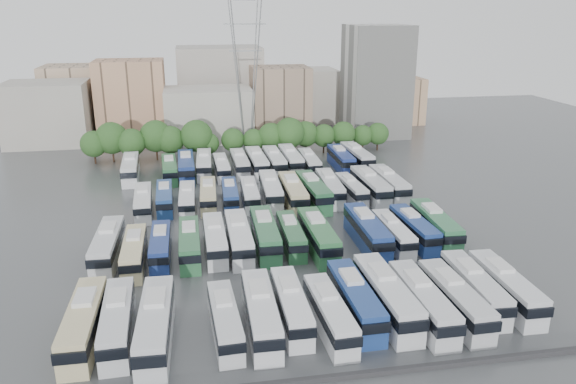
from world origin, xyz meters
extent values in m
plane|color=#424447|center=(0.00, 0.00, 0.00)|extent=(220.00, 220.00, 0.00)
cube|color=#2D2D30|center=(0.00, -33.00, 0.25)|extent=(56.00, 0.50, 0.50)
cylinder|color=black|center=(-29.59, 42.02, 1.10)|extent=(0.36, 0.36, 2.19)
sphere|color=#234C1E|center=(-29.59, 42.02, 4.07)|extent=(5.26, 5.26, 5.26)
cylinder|color=black|center=(-26.13, 42.75, 1.34)|extent=(0.36, 0.36, 2.67)
sphere|color=#234C1E|center=(-26.13, 42.75, 4.97)|extent=(6.42, 6.42, 6.42)
cylinder|color=black|center=(-22.13, 41.25, 1.15)|extent=(0.36, 0.36, 2.30)
sphere|color=#234C1E|center=(-22.13, 41.25, 4.26)|extent=(5.51, 5.51, 5.51)
cylinder|color=black|center=(-17.48, 42.83, 1.35)|extent=(0.36, 0.36, 2.70)
sphere|color=#234C1E|center=(-17.48, 42.83, 5.02)|extent=(6.49, 6.49, 6.49)
cylinder|color=black|center=(-14.57, 41.82, 1.17)|extent=(0.36, 0.36, 2.35)
sphere|color=#234C1E|center=(-14.57, 41.82, 4.36)|extent=(5.64, 5.64, 5.64)
cylinder|color=black|center=(-9.30, 41.32, 1.36)|extent=(0.36, 0.36, 2.72)
sphere|color=#234C1E|center=(-9.30, 41.32, 5.06)|extent=(6.54, 6.54, 6.54)
cylinder|color=black|center=(-6.93, 41.60, 0.90)|extent=(0.36, 0.36, 1.80)
sphere|color=#234C1E|center=(-6.93, 41.60, 3.35)|extent=(4.32, 4.32, 4.32)
cylinder|color=black|center=(-1.91, 42.19, 1.01)|extent=(0.36, 0.36, 2.01)
sphere|color=#234C1E|center=(-1.91, 42.19, 3.74)|extent=(4.83, 4.83, 4.83)
cylinder|color=black|center=(2.44, 41.90, 0.97)|extent=(0.36, 0.36, 1.93)
sphere|color=#234C1E|center=(2.44, 41.90, 3.59)|extent=(4.64, 4.64, 4.64)
cylinder|color=black|center=(6.08, 41.74, 1.16)|extent=(0.36, 0.36, 2.32)
sphere|color=#234C1E|center=(6.08, 41.74, 4.30)|extent=(5.56, 5.56, 5.56)
cylinder|color=black|center=(9.87, 41.17, 1.34)|extent=(0.36, 0.36, 2.67)
sphere|color=#234C1E|center=(9.87, 41.17, 4.97)|extent=(6.42, 6.42, 6.42)
cylinder|color=black|center=(13.66, 42.82, 1.14)|extent=(0.36, 0.36, 2.28)
sphere|color=#234C1E|center=(13.66, 42.82, 4.23)|extent=(5.47, 5.47, 5.47)
cylinder|color=black|center=(17.57, 42.52, 1.02)|extent=(0.36, 0.36, 2.04)
sphere|color=#234C1E|center=(17.57, 42.52, 3.79)|extent=(4.90, 4.90, 4.90)
cylinder|color=black|center=(21.90, 42.59, 1.09)|extent=(0.36, 0.36, 2.18)
sphere|color=#234C1E|center=(21.90, 42.59, 4.04)|extent=(5.22, 5.22, 5.22)
cylinder|color=black|center=(26.36, 42.84, 0.93)|extent=(0.36, 0.36, 1.85)
sphere|color=#234C1E|center=(26.36, 42.84, 3.44)|extent=(4.44, 4.44, 4.44)
cylinder|color=black|center=(29.74, 42.75, 1.00)|extent=(0.36, 0.36, 1.99)
sphere|color=#234C1E|center=(29.74, 42.75, 3.70)|extent=(4.78, 4.78, 4.78)
cube|color=#9E998E|center=(-42.00, 62.00, 7.00)|extent=(18.00, 14.00, 14.00)
cube|color=tan|center=(-24.00, 68.00, 9.00)|extent=(16.00, 12.00, 18.00)
cube|color=#ADA89E|center=(-6.00, 60.00, 6.00)|extent=(20.00, 14.00, 12.00)
cube|color=gray|center=(12.00, 66.00, 8.00)|extent=(14.00, 12.00, 16.00)
cube|color=gray|center=(-2.00, 80.00, 10.00)|extent=(22.00, 16.00, 20.00)
cube|color=tan|center=(-38.00, 78.00, 8.00)|extent=(16.00, 14.00, 16.00)
cube|color=#A39E93|center=(20.00, 78.00, 7.00)|extent=(18.00, 14.00, 14.00)
cube|color=tan|center=(44.00, 72.00, 6.00)|extent=(14.00, 12.00, 12.00)
cube|color=gray|center=(-14.00, 74.00, 5.00)|extent=(12.00, 10.00, 10.00)
cube|color=silver|center=(34.00, 58.00, 13.00)|extent=(14.00, 14.00, 26.00)
cylinder|color=slate|center=(0.00, 48.00, 17.00)|extent=(2.90, 2.91, 33.83)
cylinder|color=slate|center=(0.00, 52.00, 17.00)|extent=(2.90, 2.91, 33.83)
cylinder|color=slate|center=(4.00, 48.00, 17.00)|extent=(2.90, 2.91, 33.83)
cylinder|color=slate|center=(4.00, 52.00, 17.00)|extent=(2.90, 2.91, 33.83)
cube|color=slate|center=(2.00, 50.00, 31.28)|extent=(4.50, 0.30, 0.30)
cube|color=slate|center=(2.00, 50.00, 26.52)|extent=(9.00, 0.30, 0.30)
cube|color=slate|center=(2.00, 50.00, 21.08)|extent=(7.00, 0.30, 0.30)
cube|color=beige|center=(-21.40, -23.16, 1.78)|extent=(2.83, 12.62, 3.57)
cube|color=black|center=(-21.40, -23.31, 2.46)|extent=(2.95, 12.81, 1.05)
cube|color=silver|center=(-21.38, -21.58, 3.80)|extent=(1.82, 3.38, 0.46)
cube|color=silver|center=(-18.33, -23.34, 1.72)|extent=(2.98, 12.21, 3.44)
cube|color=black|center=(-18.33, -23.50, 2.38)|extent=(3.11, 12.40, 1.01)
cube|color=silver|center=(-18.39, -21.83, 3.66)|extent=(1.83, 3.29, 0.44)
cube|color=silver|center=(-14.76, -24.73, 1.85)|extent=(3.20, 13.17, 3.71)
cube|color=black|center=(-14.76, -24.89, 2.56)|extent=(3.34, 13.37, 1.09)
cube|color=silver|center=(-14.71, -23.10, 3.95)|extent=(1.96, 3.55, 0.48)
cube|color=silver|center=(-8.30, -24.60, 1.56)|extent=(2.83, 11.10, 3.12)
cube|color=black|center=(-8.29, -24.74, 2.15)|extent=(2.95, 11.27, 0.92)
cube|color=silver|center=(-8.36, -23.22, 3.32)|extent=(1.69, 3.00, 0.40)
cube|color=silver|center=(-4.80, -24.28, 1.77)|extent=(2.86, 12.57, 3.55)
cube|color=black|center=(-4.80, -24.44, 2.45)|extent=(2.99, 12.76, 1.04)
cube|color=silver|center=(-4.77, -22.72, 3.78)|extent=(1.83, 3.37, 0.46)
cube|color=white|center=(-1.63, -23.20, 1.65)|extent=(2.53, 11.64, 3.29)
cube|color=black|center=(-1.63, -23.34, 2.28)|extent=(2.65, 11.81, 0.97)
cube|color=silver|center=(-1.62, -21.74, 3.51)|extent=(1.66, 3.11, 0.43)
cube|color=silver|center=(1.79, -25.37, 1.63)|extent=(2.86, 11.60, 3.26)
cube|color=black|center=(1.79, -25.51, 2.26)|extent=(2.98, 11.77, 0.96)
cube|color=silver|center=(1.73, -23.93, 3.47)|extent=(1.74, 3.13, 0.42)
cube|color=navy|center=(4.93, -23.34, 1.76)|extent=(2.80, 12.44, 3.52)
cube|color=black|center=(4.93, -23.50, 2.43)|extent=(2.93, 12.63, 1.03)
cube|color=silver|center=(4.91, -21.79, 3.74)|extent=(1.80, 3.33, 0.45)
cube|color=silver|center=(8.20, -23.47, 1.90)|extent=(3.09, 13.47, 3.80)
cube|color=black|center=(8.21, -23.64, 2.63)|extent=(3.23, 13.67, 1.12)
cube|color=silver|center=(8.17, -21.79, 4.05)|extent=(1.97, 3.61, 0.49)
cube|color=silver|center=(11.44, -24.99, 1.79)|extent=(2.69, 12.61, 3.57)
cube|color=black|center=(11.44, -25.14, 2.47)|extent=(2.82, 12.80, 1.05)
cube|color=silver|center=(11.43, -23.41, 3.80)|extent=(1.79, 3.36, 0.46)
cube|color=silver|center=(14.90, -25.02, 1.75)|extent=(2.81, 12.39, 3.50)
cube|color=black|center=(14.91, -25.17, 2.42)|extent=(2.94, 12.58, 1.03)
cube|color=silver|center=(14.88, -23.47, 3.73)|extent=(1.80, 3.32, 0.45)
cube|color=silver|center=(18.12, -22.97, 1.72)|extent=(3.07, 12.25, 3.44)
cube|color=black|center=(18.11, -23.12, 2.38)|extent=(3.19, 12.43, 1.01)
cube|color=silver|center=(18.18, -21.45, 3.67)|extent=(1.85, 3.31, 0.45)
cube|color=silver|center=(21.39, -23.54, 1.74)|extent=(2.87, 12.32, 3.48)
cube|color=black|center=(21.38, -23.69, 2.40)|extent=(3.00, 12.51, 1.02)
cube|color=silver|center=(21.42, -22.01, 3.70)|extent=(1.81, 3.31, 0.45)
cube|color=silver|center=(-21.44, -5.03, 1.77)|extent=(3.01, 12.58, 3.54)
cube|color=black|center=(-21.44, -5.19, 2.45)|extent=(3.14, 12.77, 1.04)
cube|color=silver|center=(-21.39, -3.47, 3.77)|extent=(1.87, 3.38, 0.46)
cube|color=beige|center=(-18.09, -7.17, 1.61)|extent=(2.47, 11.36, 3.22)
cube|color=black|center=(-18.09, -7.31, 2.22)|extent=(2.58, 11.54, 0.95)
cube|color=silver|center=(-18.10, -5.75, 3.42)|extent=(1.62, 3.04, 0.42)
cube|color=navy|center=(-15.01, -5.70, 1.54)|extent=(2.32, 10.85, 3.07)
cube|color=black|center=(-15.01, -5.84, 2.12)|extent=(2.43, 11.01, 0.90)
cube|color=silver|center=(-15.01, -4.35, 3.27)|extent=(1.54, 2.89, 0.40)
cube|color=#2D693E|center=(-11.42, -5.80, 1.65)|extent=(2.48, 11.66, 3.30)
cube|color=black|center=(-11.42, -5.95, 2.28)|extent=(2.60, 11.83, 0.97)
cube|color=silver|center=(-11.42, -4.34, 3.52)|extent=(1.65, 3.11, 0.43)
cube|color=silver|center=(-8.20, -5.08, 1.67)|extent=(2.59, 11.78, 3.33)
cube|color=black|center=(-8.20, -5.23, 2.30)|extent=(2.71, 11.96, 0.98)
cube|color=silver|center=(-8.21, -3.61, 3.55)|extent=(1.69, 3.15, 0.43)
cube|color=silver|center=(-5.17, -5.38, 1.78)|extent=(2.69, 12.60, 3.57)
cube|color=black|center=(-5.17, -5.54, 2.47)|extent=(2.81, 12.79, 1.05)
cube|color=silver|center=(-5.17, -3.81, 3.80)|extent=(1.79, 3.36, 0.46)
cube|color=#2D6B41|center=(-1.71, -4.90, 1.82)|extent=(3.00, 12.88, 3.63)
cube|color=black|center=(-1.71, -5.06, 2.51)|extent=(3.13, 13.08, 1.07)
cube|color=silver|center=(-1.67, -3.30, 3.87)|extent=(1.89, 3.46, 0.47)
cube|color=#2B653B|center=(1.67, -5.19, 1.57)|extent=(2.53, 11.09, 3.13)
cube|color=black|center=(1.66, -5.33, 2.16)|extent=(2.65, 11.26, 0.92)
cube|color=silver|center=(1.69, -3.81, 3.33)|extent=(1.61, 2.97, 0.41)
cube|color=#2F6F3D|center=(4.94, -6.68, 1.83)|extent=(2.90, 12.94, 3.66)
cube|color=black|center=(4.95, -6.84, 2.53)|extent=(3.03, 13.14, 1.08)
cube|color=silver|center=(4.92, -5.07, 3.89)|extent=(1.87, 3.46, 0.47)
cube|color=navy|center=(11.65, -6.28, 1.85)|extent=(2.85, 13.08, 3.70)
cube|color=black|center=(11.65, -6.45, 2.56)|extent=(2.98, 13.27, 1.09)
cube|color=silver|center=(11.66, -4.65, 3.94)|extent=(1.87, 3.49, 0.48)
cube|color=silver|center=(15.03, -6.91, 1.56)|extent=(2.41, 10.99, 3.11)
cube|color=black|center=(15.03, -7.04, 2.15)|extent=(2.52, 11.16, 0.91)
cube|color=silver|center=(15.02, -5.54, 3.31)|extent=(1.58, 2.94, 0.40)
cube|color=navy|center=(18.29, -6.06, 1.64)|extent=(2.87, 11.67, 3.28)
cube|color=black|center=(18.29, -6.21, 2.27)|extent=(2.99, 11.85, 0.97)
cube|color=silver|center=(18.23, -4.61, 3.50)|extent=(1.75, 3.15, 0.43)
cube|color=#307147|center=(21.45, -5.74, 1.80)|extent=(3.22, 12.82, 3.60)
cube|color=black|center=(21.44, -5.90, 2.49)|extent=(3.35, 13.02, 1.06)
cube|color=silver|center=(21.51, -4.15, 3.84)|extent=(1.94, 3.46, 0.47)
cube|color=silver|center=(-18.21, 11.41, 1.61)|extent=(2.93, 11.48, 3.22)
cube|color=black|center=(-18.20, 11.26, 2.23)|extent=(3.05, 11.65, 0.95)
cube|color=silver|center=(-18.27, 12.83, 3.43)|extent=(1.75, 3.10, 0.42)
cube|color=navy|center=(-15.06, 12.96, 1.56)|extent=(2.61, 11.07, 3.12)
cube|color=black|center=(-15.06, 12.82, 2.16)|extent=(2.73, 11.23, 0.92)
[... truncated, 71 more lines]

